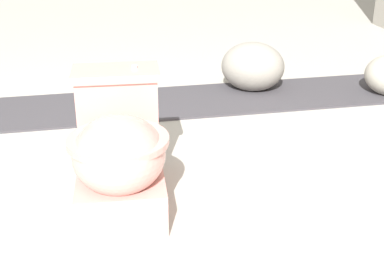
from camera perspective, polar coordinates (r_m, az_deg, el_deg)
name	(u,v)px	position (r m, az deg, el deg)	size (l,w,h in m)	color
ground_plane	(142,208)	(2.21, -5.37, -8.47)	(14.00, 14.00, 0.00)	#B7B2A8
gravel_strip	(201,100)	(3.33, 0.95, 2.98)	(0.56, 8.00, 0.01)	#423F44
toilet	(119,152)	(2.18, -7.76, -2.58)	(0.65, 0.42, 0.52)	#E09E93
boulder_near	(253,66)	(3.51, 6.50, 6.54)	(0.41, 0.36, 0.32)	gray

